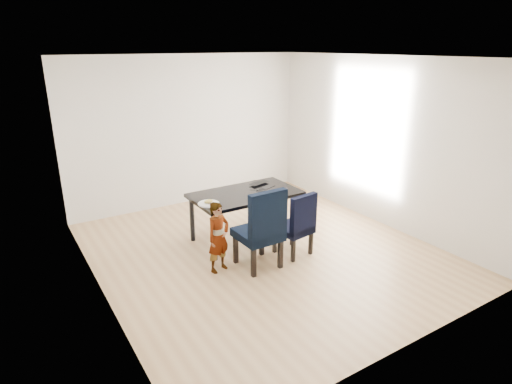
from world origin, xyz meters
TOP-DOWN VIEW (x-y plane):
  - floor at (0.00, 0.00)m, footprint 4.50×5.00m
  - ceiling at (0.00, 0.00)m, footprint 4.50×5.00m
  - wall_back at (0.00, 2.50)m, footprint 4.50×0.01m
  - wall_front at (0.00, -2.50)m, footprint 4.50×0.01m
  - wall_left at (-2.25, 0.00)m, footprint 0.01×5.00m
  - wall_right at (2.25, 0.00)m, footprint 0.01×5.00m
  - dining_table at (0.00, 0.50)m, footprint 1.60×0.90m
  - chair_left at (-0.29, -0.31)m, footprint 0.55×0.57m
  - chair_right at (0.32, -0.28)m, footprint 0.51×0.53m
  - child at (-0.80, -0.15)m, footprint 0.40×0.32m
  - plate at (-0.68, 0.36)m, footprint 0.36×0.36m
  - sandwich at (-0.68, 0.35)m, footprint 0.15×0.11m
  - laptop at (0.39, 0.79)m, footprint 0.39×0.30m
  - cable_tangle at (0.26, 0.47)m, footprint 0.20×0.20m

SIDE VIEW (x-z plane):
  - floor at x=0.00m, z-range -0.01..0.00m
  - dining_table at x=0.00m, z-range 0.00..0.75m
  - chair_right at x=0.32m, z-range 0.00..0.93m
  - child at x=-0.80m, z-range 0.00..0.96m
  - chair_left at x=-0.29m, z-range 0.00..1.12m
  - cable_tangle at x=0.26m, z-range 0.75..0.76m
  - plate at x=-0.68m, z-range 0.75..0.77m
  - laptop at x=0.39m, z-range 0.75..0.78m
  - sandwich at x=-0.68m, z-range 0.77..0.82m
  - wall_back at x=0.00m, z-range 0.00..2.70m
  - wall_front at x=0.00m, z-range 0.00..2.70m
  - wall_left at x=-2.25m, z-range 0.00..2.70m
  - wall_right at x=2.25m, z-range 0.00..2.70m
  - ceiling at x=0.00m, z-range 2.70..2.71m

